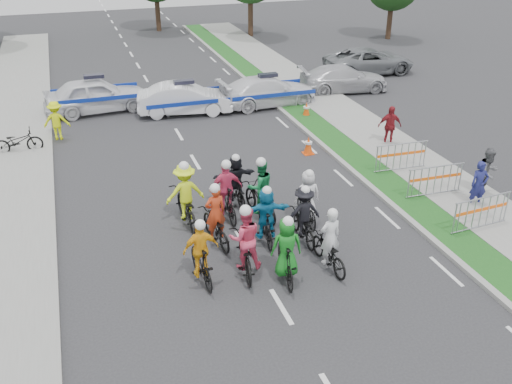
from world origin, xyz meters
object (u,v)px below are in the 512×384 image
object	(u,v)px
civilian_sedan	(343,79)
parked_bike	(18,141)
rider_11	(235,183)
marshal_hiviz	(56,121)
rider_1	(286,255)
rider_9	(226,196)
rider_4	(303,219)
civilian_suv	(369,61)
spectator_0	(479,185)
police_car_0	(96,95)
spectator_2	(390,126)
police_car_1	(185,99)
rider_7	(307,202)
police_car_2	(268,91)
cone_1	(306,110)
rider_0	(329,248)
rider_2	(245,248)
rider_10	(186,200)
rider_6	(215,223)
cone_0	(308,145)
barrier_0	(481,214)
spectator_1	(488,173)
barrier_1	(435,182)
rider_3	(201,257)
barrier_2	(401,158)
rider_8	(260,195)

from	to	relation	value
civilian_sedan	parked_bike	distance (m)	15.79
rider_11	marshal_hiviz	xyz separation A→B (m)	(-5.21, 7.67, 0.06)
rider_1	rider_9	world-z (taller)	rider_9
rider_4	civilian_suv	bearing A→B (deg)	-123.77
spectator_0	parked_bike	world-z (taller)	spectator_0
civilian_suv	police_car_0	bearing A→B (deg)	99.43
civilian_suv	spectator_2	bearing A→B (deg)	157.28
civilian_sedan	police_car_1	bearing A→B (deg)	101.89
rider_7	police_car_2	world-z (taller)	rider_7
spectator_0	cone_1	distance (m)	9.72
civilian_suv	spectator_0	bearing A→B (deg)	165.29
rider_0	rider_2	bearing A→B (deg)	-16.93
civilian_suv	rider_10	bearing A→B (deg)	136.91
rider_11	cone_1	distance (m)	8.83
rider_6	cone_0	distance (m)	7.17
police_car_0	spectator_0	world-z (taller)	police_car_0
barrier_0	rider_11	bearing A→B (deg)	147.92
rider_10	spectator_1	size ratio (longest dim) A/B	1.24
barrier_1	parked_bike	distance (m)	15.32
rider_4	barrier_1	world-z (taller)	rider_4
rider_3	spectator_0	size ratio (longest dim) A/B	1.18
cone_0	barrier_0	bearing A→B (deg)	-70.88
police_car_0	cone_0	size ratio (longest dim) A/B	6.60
rider_1	spectator_2	bearing A→B (deg)	-125.36
rider_4	barrier_2	world-z (taller)	rider_4
spectator_0	barrier_2	size ratio (longest dim) A/B	0.76
rider_4	police_car_0	world-z (taller)	rider_4
barrier_0	cone_0	bearing A→B (deg)	109.12
rider_7	cone_1	xyz separation A→B (m)	(3.74, 8.80, -0.35)
spectator_2	barrier_2	world-z (taller)	spectator_2
rider_4	rider_2	bearing A→B (deg)	26.19
police_car_0	spectator_2	distance (m)	13.19
rider_2	rider_6	distance (m)	1.67
rider_4	civilian_suv	distance (m)	18.72
marshal_hiviz	police_car_2	bearing A→B (deg)	-160.75
rider_6	barrier_1	distance (m)	7.44
rider_8	rider_9	distance (m)	1.01
rider_10	rider_8	bearing A→B (deg)	169.12
cone_0	parked_bike	world-z (taller)	parked_bike
civilian_sedan	marshal_hiviz	world-z (taller)	marshal_hiviz
barrier_0	barrier_2	xyz separation A→B (m)	(0.00, 4.33, 0.00)
rider_6	barrier_0	xyz separation A→B (m)	(7.42, -1.82, -0.06)
spectator_1	barrier_2	bearing A→B (deg)	113.58
police_car_1	marshal_hiviz	distance (m)	5.76
rider_2	parked_bike	world-z (taller)	rider_2
police_car_2	spectator_0	world-z (taller)	spectator_0
rider_1	rider_11	size ratio (longest dim) A/B	1.07
rider_1	rider_2	size ratio (longest dim) A/B	0.91
rider_4	civilian_sedan	size ratio (longest dim) A/B	0.39
rider_9	cone_1	size ratio (longest dim) A/B	2.79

